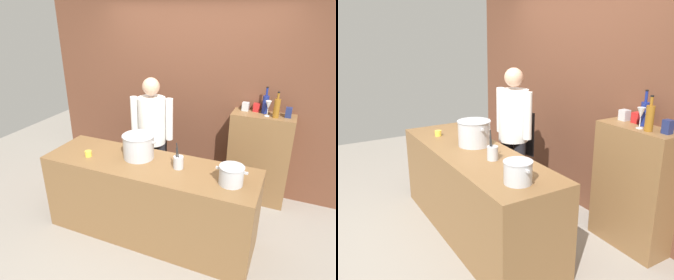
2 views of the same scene
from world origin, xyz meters
TOP-DOWN VIEW (x-y plane):
  - ground_plane at (0.00, 0.00)m, footprint 8.00×8.00m
  - brick_back_panel at (0.00, 1.40)m, footprint 4.40×0.10m
  - prep_counter at (0.00, 0.00)m, footprint 2.31×0.70m
  - bar_cabinet at (0.99, 1.19)m, footprint 0.76×0.32m
  - chef at (-0.27, 0.65)m, footprint 0.52×0.39m
  - stockpot_large at (-0.16, 0.09)m, footprint 0.40×0.35m
  - stockpot_small at (0.88, -0.05)m, footprint 0.30×0.24m
  - utensil_crock at (0.32, 0.04)m, footprint 0.10×0.10m
  - butter_jar at (-0.69, -0.11)m, footprint 0.07×0.07m
  - wine_bottle_cobalt at (0.98, 1.25)m, footprint 0.07×0.07m
  - wine_bottle_amber at (1.12, 1.14)m, footprint 0.07×0.07m
  - wine_glass_wide at (1.02, 1.14)m, footprint 0.07×0.07m
  - spice_tin_silver at (0.74, 1.27)m, footprint 0.08×0.08m
  - spice_tin_red at (0.88, 1.28)m, footprint 0.08×0.08m
  - spice_tin_navy at (1.26, 1.20)m, footprint 0.07×0.07m

SIDE VIEW (x-z plane):
  - ground_plane at x=0.00m, z-range 0.00..0.00m
  - prep_counter at x=0.00m, z-range 0.00..0.90m
  - bar_cabinet at x=0.99m, z-range 0.00..1.21m
  - butter_jar at x=-0.69m, z-range 0.90..0.96m
  - chef at x=-0.27m, z-range 0.13..1.79m
  - utensil_crock at x=0.32m, z-range 0.83..1.11m
  - stockpot_small at x=0.88m, z-range 0.90..1.08m
  - stockpot_large at x=-0.16m, z-range 0.90..1.16m
  - spice_tin_red at x=0.88m, z-range 1.21..1.31m
  - spice_tin_silver at x=0.74m, z-range 1.21..1.31m
  - spice_tin_navy at x=1.26m, z-range 1.21..1.33m
  - wine_bottle_amber at x=1.12m, z-range 1.17..1.48m
  - wine_bottle_cobalt at x=0.98m, z-range 1.16..1.49m
  - wine_glass_wide at x=1.02m, z-range 1.25..1.44m
  - brick_back_panel at x=0.00m, z-range 0.00..3.00m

